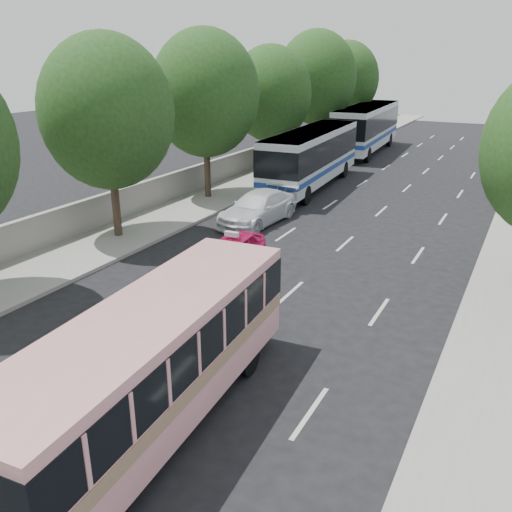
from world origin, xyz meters
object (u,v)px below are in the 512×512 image
Objects in this scene: white_pickup at (258,208)px; tour_coach_rear at (367,125)px; pink_taxi at (232,252)px; tour_coach_front at (311,153)px; pink_bus at (153,355)px.

tour_coach_rear is (-1.33, 22.62, 1.58)m from white_pickup.
white_pickup is (-1.92, 5.94, 0.10)m from pink_taxi.
white_pickup is at bearing -89.32° from tour_coach_front.
tour_coach_front is (-5.80, 23.45, 0.31)m from pink_bus.
tour_coach_rear is (-6.55, 37.69, 0.52)m from pink_bus.
tour_coach_rear is (-0.75, 14.24, 0.20)m from tour_coach_front.
white_pickup is 22.72m from tour_coach_rear.
pink_bus is 9.77m from pink_taxi.
tour_coach_rear reaches higher than tour_coach_front.
tour_coach_rear is (-3.25, 28.57, 1.68)m from pink_taxi.
tour_coach_front reaches higher than pink_taxi.
pink_bus is 0.71× the size of tour_coach_rear.
pink_bus is at bearing -73.90° from pink_taxi.
white_pickup reaches higher than pink_taxi.
pink_bus is 2.39× the size of pink_taxi.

